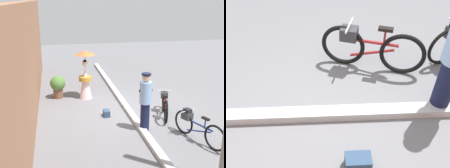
{
  "view_description": "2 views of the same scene",
  "coord_description": "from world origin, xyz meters",
  "views": [
    {
      "loc": [
        -8.53,
        2.38,
        3.66
      ],
      "look_at": [
        0.32,
        0.49,
        0.91
      ],
      "focal_mm": 45.18,
      "sensor_mm": 36.0,
      "label": 1
    },
    {
      "loc": [
        0.07,
        2.38,
        2.79
      ],
      "look_at": [
        -0.03,
        0.22,
        0.8
      ],
      "focal_mm": 42.04,
      "sensor_mm": 36.0,
      "label": 2
    }
  ],
  "objects": [
    {
      "name": "ground_plane",
      "position": [
        0.0,
        0.0,
        0.0
      ],
      "size": [
        30.0,
        30.0,
        0.0
      ],
      "primitive_type": "plane",
      "color": "slate"
    },
    {
      "name": "sidewalk_curb",
      "position": [
        0.0,
        0.0,
        0.06
      ],
      "size": [
        14.0,
        0.2,
        0.12
      ],
      "primitive_type": "cube",
      "color": "#B2B2B7",
      "rests_on": "ground_plane"
    },
    {
      "name": "bicycle_far_side",
      "position": [
        -0.59,
        -1.05,
        0.4
      ],
      "size": [
        1.62,
        0.64,
        0.79
      ],
      "color": "black",
      "rests_on": "ground_plane"
    },
    {
      "name": "backpack_on_pavement",
      "position": [
        -0.23,
        0.78,
        0.11
      ],
      "size": [
        0.3,
        0.19,
        0.2
      ],
      "color": "navy",
      "rests_on": "ground_plane"
    }
  ]
}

